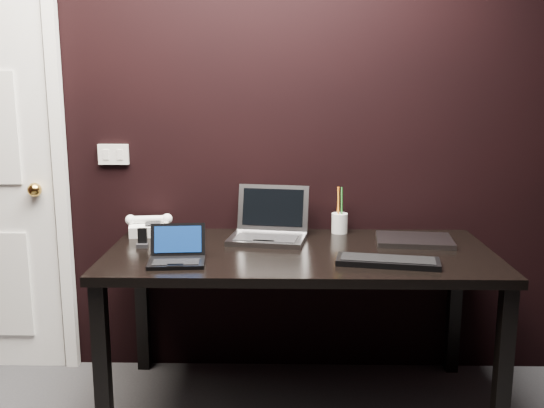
{
  "coord_description": "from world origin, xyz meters",
  "views": [
    {
      "loc": [
        0.23,
        -1.19,
        1.47
      ],
      "look_at": [
        0.18,
        1.35,
        0.96
      ],
      "focal_mm": 40.0,
      "sensor_mm": 36.0,
      "label": 1
    }
  ],
  "objects_px": {
    "mobile_phone": "(142,240)",
    "pen_cup": "(340,222)",
    "silver_laptop": "(269,230)",
    "netbook": "(177,256)",
    "closed_laptop": "(414,240)",
    "ext_keyboard": "(388,261)",
    "desk_phone": "(149,226)",
    "desk": "(300,267)"
  },
  "relations": [
    {
      "from": "silver_laptop",
      "to": "ext_keyboard",
      "type": "distance_m",
      "value": 0.64
    },
    {
      "from": "silver_laptop",
      "to": "closed_laptop",
      "type": "distance_m",
      "value": 0.68
    },
    {
      "from": "netbook",
      "to": "pen_cup",
      "type": "distance_m",
      "value": 0.89
    },
    {
      "from": "desk_phone",
      "to": "desk",
      "type": "bearing_deg",
      "value": -20.6
    },
    {
      "from": "closed_laptop",
      "to": "ext_keyboard",
      "type": "bearing_deg",
      "value": -117.54
    },
    {
      "from": "ext_keyboard",
      "to": "pen_cup",
      "type": "height_order",
      "value": "pen_cup"
    },
    {
      "from": "netbook",
      "to": "ext_keyboard",
      "type": "distance_m",
      "value": 0.87
    },
    {
      "from": "silver_laptop",
      "to": "closed_laptop",
      "type": "bearing_deg",
      "value": -3.99
    },
    {
      "from": "mobile_phone",
      "to": "netbook",
      "type": "bearing_deg",
      "value": -50.42
    },
    {
      "from": "ext_keyboard",
      "to": "pen_cup",
      "type": "distance_m",
      "value": 0.55
    },
    {
      "from": "desk",
      "to": "closed_laptop",
      "type": "height_order",
      "value": "closed_laptop"
    },
    {
      "from": "desk",
      "to": "desk_phone",
      "type": "height_order",
      "value": "desk_phone"
    },
    {
      "from": "silver_laptop",
      "to": "mobile_phone",
      "type": "height_order",
      "value": "silver_laptop"
    },
    {
      "from": "closed_laptop",
      "to": "desk_phone",
      "type": "xyz_separation_m",
      "value": [
        -1.26,
        0.13,
        0.03
      ]
    },
    {
      "from": "silver_laptop",
      "to": "desk_phone",
      "type": "distance_m",
      "value": 0.59
    },
    {
      "from": "netbook",
      "to": "closed_laptop",
      "type": "distance_m",
      "value": 1.1
    },
    {
      "from": "ext_keyboard",
      "to": "desk_phone",
      "type": "xyz_separation_m",
      "value": [
        -1.08,
        0.48,
        0.03
      ]
    },
    {
      "from": "pen_cup",
      "to": "silver_laptop",
      "type": "bearing_deg",
      "value": -158.9
    },
    {
      "from": "mobile_phone",
      "to": "pen_cup",
      "type": "height_order",
      "value": "pen_cup"
    },
    {
      "from": "netbook",
      "to": "ext_keyboard",
      "type": "height_order",
      "value": "netbook"
    },
    {
      "from": "pen_cup",
      "to": "netbook",
      "type": "bearing_deg",
      "value": -143.84
    },
    {
      "from": "netbook",
      "to": "closed_laptop",
      "type": "bearing_deg",
      "value": 18.08
    },
    {
      "from": "silver_laptop",
      "to": "pen_cup",
      "type": "height_order",
      "value": "silver_laptop"
    },
    {
      "from": "ext_keyboard",
      "to": "closed_laptop",
      "type": "distance_m",
      "value": 0.39
    },
    {
      "from": "netbook",
      "to": "desk_phone",
      "type": "distance_m",
      "value": 0.52
    },
    {
      "from": "ext_keyboard",
      "to": "desk",
      "type": "bearing_deg",
      "value": 149.94
    },
    {
      "from": "netbook",
      "to": "desk_phone",
      "type": "bearing_deg",
      "value": 114.74
    },
    {
      "from": "mobile_phone",
      "to": "desk_phone",
      "type": "bearing_deg",
      "value": 94.78
    },
    {
      "from": "netbook",
      "to": "desk_phone",
      "type": "xyz_separation_m",
      "value": [
        -0.22,
        0.47,
        0.01
      ]
    },
    {
      "from": "desk",
      "to": "silver_laptop",
      "type": "relative_size",
      "value": 4.33
    },
    {
      "from": "silver_laptop",
      "to": "desk_phone",
      "type": "relative_size",
      "value": 1.69
    },
    {
      "from": "closed_laptop",
      "to": "pen_cup",
      "type": "height_order",
      "value": "pen_cup"
    },
    {
      "from": "desk_phone",
      "to": "netbook",
      "type": "bearing_deg",
      "value": -65.26
    },
    {
      "from": "closed_laptop",
      "to": "desk_phone",
      "type": "height_order",
      "value": "desk_phone"
    },
    {
      "from": "desk",
      "to": "netbook",
      "type": "bearing_deg",
      "value": -158.88
    },
    {
      "from": "closed_laptop",
      "to": "mobile_phone",
      "type": "bearing_deg",
      "value": -175.3
    },
    {
      "from": "silver_laptop",
      "to": "desk_phone",
      "type": "xyz_separation_m",
      "value": [
        -0.59,
        0.08,
        -0.0
      ]
    },
    {
      "from": "silver_laptop",
      "to": "desk",
      "type": "bearing_deg",
      "value": -53.2
    },
    {
      "from": "closed_laptop",
      "to": "pen_cup",
      "type": "relative_size",
      "value": 1.6
    },
    {
      "from": "silver_laptop",
      "to": "netbook",
      "type": "bearing_deg",
      "value": -133.47
    },
    {
      "from": "mobile_phone",
      "to": "desk",
      "type": "bearing_deg",
      "value": -3.36
    },
    {
      "from": "desk_phone",
      "to": "mobile_phone",
      "type": "distance_m",
      "value": 0.23
    }
  ]
}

